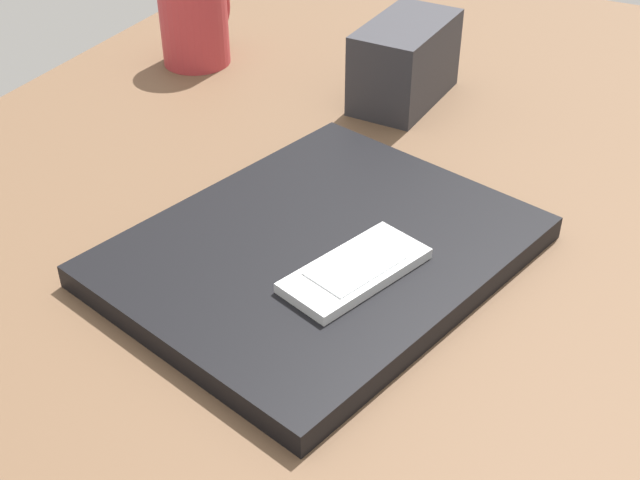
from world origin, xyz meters
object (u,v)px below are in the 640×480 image
at_px(laptop_closed, 320,251).
at_px(coffee_mug, 195,23).
at_px(desk_organizer, 405,62).
at_px(cell_phone_on_laptop, 355,270).

bearing_deg(laptop_closed, coffee_mug, 61.90).
xyz_separation_m(laptop_closed, desk_organizer, (0.29, 0.05, 0.03)).
height_order(desk_organizer, coffee_mug, coffee_mug).
relative_size(cell_phone_on_laptop, coffee_mug, 1.12).
bearing_deg(desk_organizer, laptop_closed, -167.57).
xyz_separation_m(laptop_closed, cell_phone_on_laptop, (-0.03, -0.04, 0.01)).
distance_m(laptop_closed, desk_organizer, 0.30).
bearing_deg(desk_organizer, coffee_mug, 96.07).
distance_m(laptop_closed, cell_phone_on_laptop, 0.05).
height_order(laptop_closed, desk_organizer, desk_organizer).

